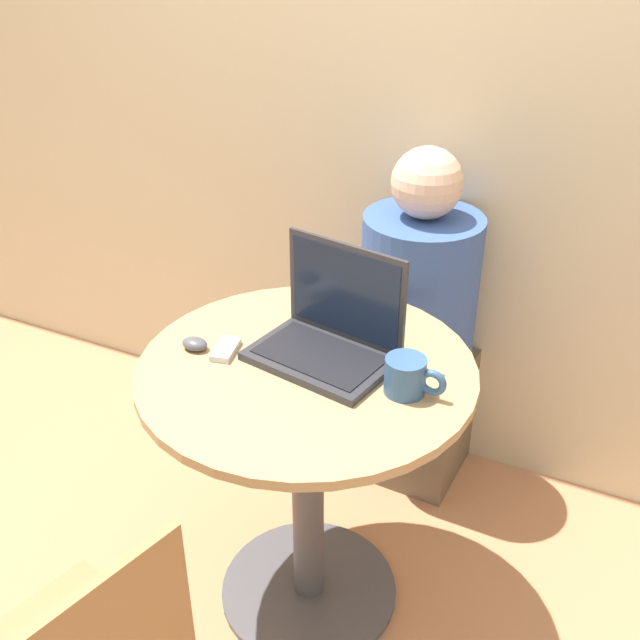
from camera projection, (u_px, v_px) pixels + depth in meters
name	position (u px, v px, depth m)	size (l,w,h in m)	color
ground_plane	(309.00, 590.00, 2.16)	(12.00, 12.00, 0.00)	tan
back_wall	(434.00, 71.00, 2.14)	(7.00, 0.05, 2.60)	beige
round_table	(307.00, 441.00, 1.88)	(0.81, 0.81, 0.78)	#4C4C51
laptop	(329.00, 333.00, 1.77)	(0.36, 0.27, 0.27)	#2D2D33
cell_phone	(226.00, 349.00, 1.81)	(0.07, 0.11, 0.02)	silver
computer_mouse	(195.00, 344.00, 1.82)	(0.07, 0.05, 0.03)	#4C4C51
coffee_cup	(408.00, 375.00, 1.65)	(0.14, 0.09, 0.09)	#335684
person_seated	(421.00, 345.00, 2.42)	(0.36, 0.56, 1.14)	brown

